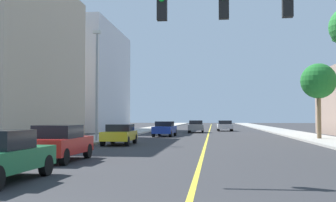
% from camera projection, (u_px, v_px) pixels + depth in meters
% --- Properties ---
extents(ground, '(192.00, 192.00, 0.00)m').
position_uv_depth(ground, '(209.00, 134.00, 46.44)').
color(ground, '#2D2D30').
extents(sidewalk_left, '(3.74, 168.00, 0.15)m').
position_uv_depth(sidewalk_left, '(129.00, 133.00, 47.42)').
color(sidewalk_left, '#B2ADA3').
rests_on(sidewalk_left, ground).
extents(sidewalk_right, '(3.74, 168.00, 0.15)m').
position_uv_depth(sidewalk_right, '(292.00, 133.00, 45.47)').
color(sidewalk_right, '#9E9B93').
rests_on(sidewalk_right, ground).
extents(lane_marking_center, '(0.16, 144.00, 0.01)m').
position_uv_depth(lane_marking_center, '(209.00, 134.00, 46.45)').
color(lane_marking_center, yellow).
rests_on(lane_marking_center, ground).
extents(building_left_far, '(13.94, 18.07, 13.91)m').
position_uv_depth(building_left_far, '(67.00, 80.00, 57.09)').
color(building_left_far, silver).
rests_on(building_left_far, ground).
extents(traffic_signal_mast, '(11.31, 0.36, 5.99)m').
position_uv_depth(traffic_signal_mast, '(315.00, 22.00, 12.78)').
color(traffic_signal_mast, gray).
rests_on(traffic_signal_mast, sidewalk_right).
extents(street_lamp, '(0.56, 0.28, 7.82)m').
position_uv_depth(street_lamp, '(97.00, 79.00, 29.48)').
color(street_lamp, gray).
rests_on(street_lamp, sidewalk_left).
extents(palm_far, '(2.77, 2.77, 5.90)m').
position_uv_depth(palm_far, '(319.00, 82.00, 32.74)').
color(palm_far, brown).
rests_on(palm_far, sidewalk_right).
extents(car_silver, '(2.07, 3.95, 1.40)m').
position_uv_depth(car_silver, '(225.00, 126.00, 55.26)').
color(car_silver, '#BCBCC1').
rests_on(car_silver, ground).
extents(car_yellow, '(1.83, 4.00, 1.34)m').
position_uv_depth(car_yellow, '(120.00, 134.00, 27.25)').
color(car_yellow, gold).
rests_on(car_yellow, ground).
extents(car_blue, '(1.96, 4.30, 1.42)m').
position_uv_depth(car_blue, '(165.00, 129.00, 39.39)').
color(car_blue, '#1E389E').
rests_on(car_blue, ground).
extents(car_gray, '(1.83, 4.29, 1.45)m').
position_uv_depth(car_gray, '(196.00, 126.00, 49.51)').
color(car_gray, slate).
rests_on(car_gray, ground).
extents(car_red, '(1.78, 3.92, 1.47)m').
position_uv_depth(car_red, '(59.00, 143.00, 16.93)').
color(car_red, red).
rests_on(car_red, ground).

